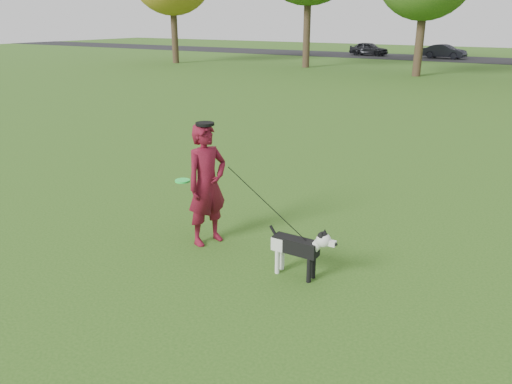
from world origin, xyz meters
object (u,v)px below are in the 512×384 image
Objects in this scene: car_left at (369,49)px; dog at (301,246)px; man at (207,185)px; car_mid at (445,51)px.

dog is at bearing -156.94° from car_left.
car_left is (-11.42, 39.52, -0.33)m from man.
dog is 41.90m from car_left.
man is at bearing -159.10° from car_left.
car_left is 1.00× the size of car_mid.
car_left is 6.60m from car_mid.
car_mid is at bearing 24.53° from man.
car_mid is at bearing -85.21° from car_left.
car_left is at bearing 108.28° from dog.
man is at bearing 171.32° from dog.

